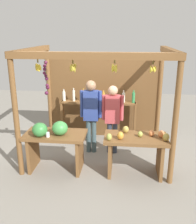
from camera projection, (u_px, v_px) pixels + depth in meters
name	position (u px, v px, depth m)	size (l,w,h in m)	color
ground_plane	(99.00, 153.00, 5.75)	(12.00, 12.00, 0.00)	gray
market_stall	(101.00, 90.00, 5.76)	(2.93, 2.18, 2.33)	brown
fruit_counter_left	(54.00, 139.00, 4.86)	(1.18, 0.64, 1.04)	brown
fruit_counter_right	(136.00, 146.00, 4.76)	(1.19, 0.64, 0.92)	brown
bottle_shelf_unit	(98.00, 109.00, 6.25)	(1.88, 0.22, 1.33)	brown
vendor_man	(91.00, 110.00, 5.52)	(0.48, 0.22, 1.66)	#40555A
vendor_woman	(113.00, 114.00, 5.50)	(0.48, 0.21, 1.56)	#313746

